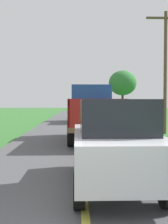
# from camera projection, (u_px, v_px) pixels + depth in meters

# --- Properties ---
(banana_truck_near) EXTENTS (2.38, 5.82, 2.80)m
(banana_truck_near) POSITION_uv_depth(u_px,v_px,m) (92.00, 112.00, 14.19)
(banana_truck_near) COLOR #2D2D30
(banana_truck_near) RESTS_ON road_surface
(banana_truck_far) EXTENTS (2.38, 5.81, 2.80)m
(banana_truck_far) POSITION_uv_depth(u_px,v_px,m) (85.00, 107.00, 27.13)
(banana_truck_far) COLOR #2D2D30
(banana_truck_far) RESTS_ON road_surface
(utility_pole_roadside) EXTENTS (2.42, 0.20, 7.54)m
(utility_pole_roadside) POSITION_uv_depth(u_px,v_px,m) (165.00, 67.00, 16.96)
(utility_pole_roadside) COLOR brown
(utility_pole_roadside) RESTS_ON ground
(roadside_tree_near_left) EXTENTS (3.36, 3.36, 5.84)m
(roadside_tree_near_left) POSITION_uv_depth(u_px,v_px,m) (123.00, 83.00, 33.35)
(roadside_tree_near_left) COLOR #4C3823
(roadside_tree_near_left) RESTS_ON ground
(following_car) EXTENTS (1.74, 4.10, 1.92)m
(following_car) POSITION_uv_depth(u_px,v_px,m) (114.00, 142.00, 6.01)
(following_car) COLOR #B7BABF
(following_car) RESTS_ON road_surface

